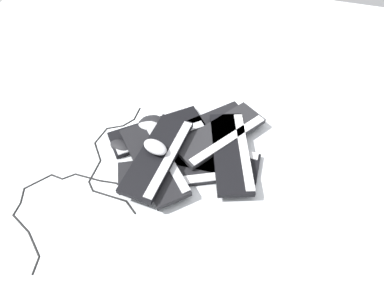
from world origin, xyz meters
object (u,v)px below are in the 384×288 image
Objects in this scene: keyboard_6 at (220,134)px; keyboard_7 at (158,156)px; keyboard_2 at (158,131)px; mouse_0 at (121,147)px; mouse_2 at (150,121)px; keyboard_0 at (209,158)px; keyboard_3 at (171,173)px; keyboard_4 at (154,161)px; keyboard_5 at (231,152)px; mouse_1 at (155,147)px; mouse_4 at (153,121)px; keyboard_1 at (205,128)px; mouse_3 at (150,126)px.

keyboard_6 is 0.31m from keyboard_7.
mouse_0 is (-0.12, -0.14, 0.01)m from keyboard_2.
mouse_0 is 1.00× the size of mouse_2.
keyboard_0 is at bearing -59.83° from mouse_2.
keyboard_2 is at bearing -118.58° from mouse_0.
keyboard_3 is 0.09m from keyboard_4.
mouse_1 is (-0.30, -0.11, 0.07)m from keyboard_5.
mouse_4 is at bearing 124.75° from keyboard_3.
keyboard_1 is at bearing 109.93° from keyboard_0.
keyboard_6 is (0.29, 0.04, 0.03)m from keyboard_2.
mouse_3 is at bearing -160.09° from keyboard_1.
keyboard_4 is at bearing -120.40° from keyboard_1.
mouse_3 is (0.09, 0.13, 0.03)m from mouse_0.
keyboard_1 is 0.30m from keyboard_3.
keyboard_6 is 4.05× the size of mouse_1.
mouse_0 is at bearing 164.62° from keyboard_4.
keyboard_5 is at bearing 23.23° from keyboard_0.
keyboard_0 is at bearing -17.75° from keyboard_2.
keyboard_2 is 3.93× the size of mouse_1.
keyboard_0 is 0.18m from keyboard_1.
keyboard_2 is 3.93× the size of mouse_3.
keyboard_0 is 0.23m from keyboard_7.
keyboard_2 is 3.93× the size of mouse_4.
mouse_4 reaches higher than keyboard_3.
keyboard_0 is 0.13m from keyboard_6.
mouse_0 is (-0.48, -0.09, -0.02)m from keyboard_5.
keyboard_5 is (0.15, -0.13, 0.03)m from keyboard_1.
keyboard_2 is at bearing -172.14° from keyboard_6.
mouse_1 is at bearing 108.45° from mouse_4.
keyboard_6 is 0.99× the size of keyboard_7.
mouse_3 reaches higher than keyboard_0.
keyboard_4 is at bearing 165.47° from keyboard_3.
keyboard_4 is (-0.08, 0.02, 0.03)m from keyboard_3.
keyboard_0 is 0.31m from mouse_3.
mouse_0 is at bearing -172.69° from keyboard_0.
keyboard_5 reaches higher than mouse_0.
keyboard_0 is 4.03× the size of mouse_3.
mouse_1 is at bearing -139.22° from keyboard_6.
mouse_2 is at bearing -166.42° from keyboard_1.
keyboard_1 and keyboard_3 have the same top height.
keyboard_5 is 4.23× the size of mouse_3.
mouse_2 is 1.00× the size of mouse_3.
keyboard_6 is at bearing -26.12° from keyboard_1.
mouse_0 is at bearing -156.90° from keyboard_6.
mouse_3 is (-0.03, -0.01, 0.04)m from keyboard_2.
mouse_3 is at bearing 174.15° from keyboard_5.
keyboard_7 is (-0.06, 0.03, 0.06)m from keyboard_3.
keyboard_1 is at bearing -133.32° from mouse_0.
mouse_2 is (-0.10, 0.20, 0.01)m from keyboard_4.
keyboard_0 is 0.10m from keyboard_5.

